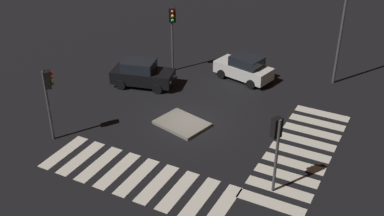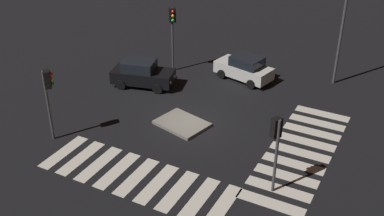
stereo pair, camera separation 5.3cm
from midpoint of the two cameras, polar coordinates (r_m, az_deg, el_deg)
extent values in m
plane|color=black|center=(27.83, -0.05, -1.80)|extent=(80.00, 80.00, 0.00)
cube|color=gray|center=(27.59, -1.27, -1.88)|extent=(3.25, 2.74, 0.18)
cube|color=black|center=(31.95, -5.94, 3.81)|extent=(4.37, 2.69, 0.83)
cube|color=black|center=(31.72, -6.43, 5.08)|extent=(2.41, 2.05, 0.68)
cylinder|color=black|center=(32.48, -3.31, 3.63)|extent=(0.69, 0.39, 0.66)
cylinder|color=black|center=(31.02, -4.20, 2.29)|extent=(0.69, 0.39, 0.66)
cylinder|color=black|center=(33.24, -7.49, 4.05)|extent=(0.69, 0.39, 0.66)
cylinder|color=black|center=(31.82, -8.55, 2.76)|extent=(0.69, 0.39, 0.66)
sphere|color=#F2EABF|center=(31.81, -2.25, 3.82)|extent=(0.22, 0.22, 0.22)
sphere|color=#F2EABF|center=(30.98, -2.73, 3.08)|extent=(0.22, 0.22, 0.22)
cube|color=silver|center=(32.89, 6.11, 4.52)|extent=(4.22, 2.52, 0.81)
cube|color=black|center=(32.47, 6.52, 5.58)|extent=(2.31, 1.95, 0.65)
cylinder|color=black|center=(33.07, 3.51, 4.09)|extent=(0.67, 0.37, 0.63)
cylinder|color=black|center=(34.29, 5.20, 4.98)|extent=(0.67, 0.37, 0.63)
cylinder|color=black|center=(31.82, 7.01, 2.85)|extent=(0.67, 0.37, 0.63)
cylinder|color=black|center=(33.09, 8.63, 3.81)|extent=(0.67, 0.37, 0.63)
sphere|color=#F2EABF|center=(33.57, 2.95, 5.19)|extent=(0.21, 0.21, 0.21)
sphere|color=#F2EABF|center=(34.25, 3.91, 5.66)|extent=(0.21, 0.21, 0.21)
cylinder|color=#47474C|center=(21.91, 9.98, -5.77)|extent=(0.14, 0.14, 3.88)
cube|color=black|center=(21.23, 10.01, -2.31)|extent=(0.50, 0.54, 0.96)
sphere|color=red|center=(21.20, 9.73, -1.38)|extent=(0.22, 0.22, 0.22)
sphere|color=orange|center=(21.35, 9.66, -2.07)|extent=(0.22, 0.22, 0.22)
sphere|color=green|center=(21.51, 9.60, -2.76)|extent=(0.22, 0.22, 0.22)
cylinder|color=#47474C|center=(33.43, -2.42, 8.14)|extent=(0.14, 0.14, 4.64)
cube|color=black|center=(32.64, -2.44, 11.04)|extent=(0.54, 0.52, 0.96)
sphere|color=red|center=(32.36, -2.39, 11.43)|extent=(0.22, 0.22, 0.22)
sphere|color=orange|center=(32.46, -2.38, 10.93)|extent=(0.22, 0.22, 0.22)
sphere|color=green|center=(32.55, -2.37, 10.43)|extent=(0.22, 0.22, 0.22)
cylinder|color=#47474C|center=(26.46, -16.85, 0.19)|extent=(0.14, 0.14, 4.11)
cube|color=black|center=(25.75, -16.95, 3.29)|extent=(0.53, 0.54, 0.96)
sphere|color=red|center=(25.61, -16.61, 3.95)|extent=(0.22, 0.22, 0.22)
sphere|color=orange|center=(25.73, -16.51, 3.34)|extent=(0.22, 0.22, 0.22)
sphere|color=green|center=(25.86, -16.42, 2.75)|extent=(0.22, 0.22, 0.22)
cylinder|color=#47474C|center=(32.56, 17.31, 8.43)|extent=(0.18, 0.18, 6.98)
cube|color=silver|center=(26.18, -15.12, -5.12)|extent=(0.70, 3.20, 0.02)
cube|color=silver|center=(25.51, -13.17, -5.85)|extent=(0.70, 3.20, 0.02)
cube|color=silver|center=(24.87, -11.12, -6.60)|extent=(0.70, 3.20, 0.02)
cube|color=silver|center=(24.27, -8.95, -7.39)|extent=(0.70, 3.20, 0.02)
cube|color=silver|center=(23.72, -6.68, -8.20)|extent=(0.70, 3.20, 0.02)
cube|color=silver|center=(23.20, -4.28, -9.04)|extent=(0.70, 3.20, 0.02)
cube|color=silver|center=(22.73, -1.77, -9.90)|extent=(0.70, 3.20, 0.02)
cube|color=silver|center=(22.31, 0.85, -10.77)|extent=(0.70, 3.20, 0.02)
cube|color=silver|center=(21.94, 3.59, -11.64)|extent=(0.70, 3.20, 0.02)
cube|color=silver|center=(22.35, 9.35, -11.16)|extent=(3.20, 0.70, 0.02)
cube|color=silver|center=(23.21, 10.31, -9.49)|extent=(3.20, 0.70, 0.02)
cube|color=silver|center=(24.10, 11.19, -7.94)|extent=(3.20, 0.70, 0.02)
cube|color=silver|center=(25.00, 12.00, -6.50)|extent=(3.20, 0.70, 0.02)
cube|color=silver|center=(25.93, 12.75, -5.16)|extent=(3.20, 0.70, 0.02)
cube|color=silver|center=(26.87, 13.44, -3.91)|extent=(3.20, 0.70, 0.02)
cube|color=silver|center=(27.83, 14.09, -2.75)|extent=(3.20, 0.70, 0.02)
cube|color=silver|center=(28.81, 14.69, -1.67)|extent=(3.20, 0.70, 0.02)
cube|color=silver|center=(29.79, 15.25, -0.65)|extent=(3.20, 0.70, 0.02)
camera|label=1|loc=(0.03, -90.06, -0.03)|focal=44.61mm
camera|label=2|loc=(0.03, 89.94, 0.03)|focal=44.61mm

